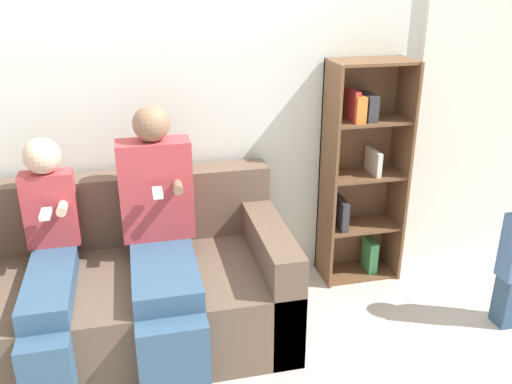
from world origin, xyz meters
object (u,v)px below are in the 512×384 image
(adult_seated, at_px, (161,237))
(child_seated, at_px, (49,264))
(couch, at_px, (123,290))
(bookshelf, at_px, (361,171))

(adult_seated, distance_m, child_seated, 0.56)
(child_seated, bearing_deg, adult_seated, 3.75)
(couch, xyz_separation_m, adult_seated, (0.22, -0.10, 0.35))
(couch, height_order, bookshelf, bookshelf)
(couch, bearing_deg, bookshelf, 13.25)
(adult_seated, xyz_separation_m, child_seated, (-0.56, -0.04, -0.07))
(couch, distance_m, adult_seated, 0.43)
(bookshelf, bearing_deg, child_seated, -165.09)
(adult_seated, height_order, bookshelf, bookshelf)
(couch, relative_size, child_seated, 1.58)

